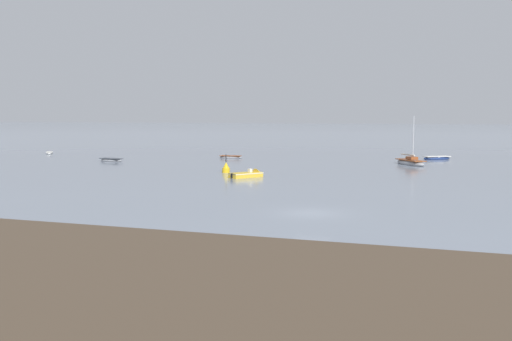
{
  "coord_description": "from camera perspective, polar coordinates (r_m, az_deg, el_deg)",
  "views": [
    {
      "loc": [
        8.74,
        -38.06,
        6.73
      ],
      "look_at": [
        -12.16,
        24.66,
        0.29
      ],
      "focal_mm": 40.25,
      "sensor_mm": 36.0,
      "label": 1
    }
  ],
  "objects": [
    {
      "name": "rowboat_moored_7",
      "position": [
        85.71,
        -14.2,
        1.0
      ],
      "size": [
        4.14,
        2.21,
        0.62
      ],
      "rotation": [
        0.0,
        0.0,
        2.91
      ],
      "color": "gray",
      "rests_on": "ground"
    },
    {
      "name": "sailboat_moored_0",
      "position": [
        80.15,
        15.11,
        0.77
      ],
      "size": [
        5.03,
        6.18,
        6.91
      ],
      "rotation": [
        0.0,
        0.0,
        5.3
      ],
      "color": "gray",
      "rests_on": "ground"
    },
    {
      "name": "rowboat_moored_1",
      "position": [
        89.36,
        -2.53,
        1.34
      ],
      "size": [
        3.65,
        1.32,
        0.57
      ],
      "rotation": [
        0.0,
        0.0,
        3.12
      ],
      "color": "gray",
      "rests_on": "ground"
    },
    {
      "name": "channel_buoy",
      "position": [
        67.07,
        -3.0,
        0.19
      ],
      "size": [
        0.9,
        0.9,
        2.3
      ],
      "color": "gold",
      "rests_on": "ground"
    },
    {
      "name": "ground_plane",
      "position": [
        39.63,
        5.43,
        -4.24
      ],
      "size": [
        800.0,
        800.0,
        0.0
      ],
      "primitive_type": "plane",
      "color": "gray"
    },
    {
      "name": "motorboat_moored_1",
      "position": [
        62.21,
        -0.55,
        -0.46
      ],
      "size": [
        3.65,
        4.25,
        1.44
      ],
      "rotation": [
        0.0,
        0.0,
        0.94
      ],
      "color": "gold",
      "rests_on": "ground"
    },
    {
      "name": "rowboat_moored_4",
      "position": [
        105.52,
        -19.83,
        1.65
      ],
      "size": [
        2.62,
        3.08,
        0.48
      ],
      "rotation": [
        0.0,
        0.0,
        5.33
      ],
      "color": "white",
      "rests_on": "ground"
    },
    {
      "name": "rowboat_moored_5",
      "position": [
        91.01,
        17.52,
        1.18
      ],
      "size": [
        4.49,
        3.71,
        0.69
      ],
      "rotation": [
        0.0,
        0.0,
        0.59
      ],
      "color": "navy",
      "rests_on": "ground"
    }
  ]
}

